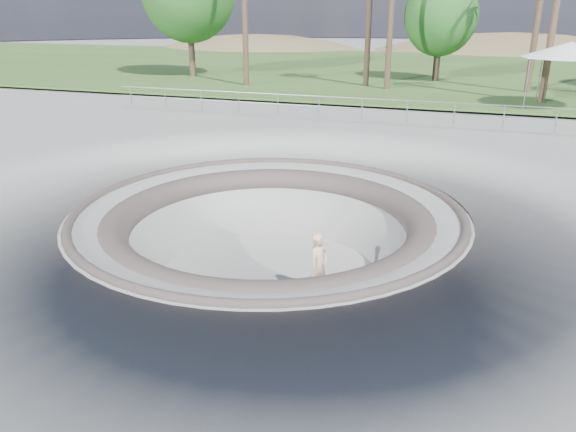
% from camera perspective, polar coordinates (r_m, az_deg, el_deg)
% --- Properties ---
extents(ground, '(180.00, 180.00, 0.00)m').
position_cam_1_polar(ground, '(14.75, -2.00, 0.64)').
color(ground, gray).
rests_on(ground, ground).
extents(skate_bowl, '(14.00, 14.00, 4.10)m').
position_cam_1_polar(skate_bowl, '(15.47, -1.92, -5.75)').
color(skate_bowl, gray).
rests_on(skate_bowl, ground).
extents(grass_strip, '(180.00, 36.00, 0.12)m').
position_cam_1_polar(grass_strip, '(47.47, 12.98, 14.23)').
color(grass_strip, '#345522').
rests_on(grass_strip, ground).
extents(distant_hills, '(103.20, 45.00, 28.60)m').
position_cam_1_polar(distant_hills, '(71.18, 17.69, 9.85)').
color(distant_hills, brown).
rests_on(distant_hills, ground).
extents(safety_railing, '(25.00, 0.06, 1.03)m').
position_cam_1_polar(safety_railing, '(25.82, 7.51, 10.72)').
color(safety_railing, gray).
rests_on(safety_railing, ground).
extents(skateboard, '(0.76, 0.46, 0.08)m').
position_cam_1_polar(skateboard, '(14.29, 3.07, -8.17)').
color(skateboard, olive).
rests_on(skateboard, ground).
extents(skater, '(0.58, 0.71, 1.68)m').
position_cam_1_polar(skater, '(13.90, 3.14, -5.08)').
color(skater, beige).
rests_on(skater, skateboard).
extents(canopy_white, '(6.01, 6.01, 3.14)m').
position_cam_1_polar(canopy_white, '(31.28, 26.76, 14.81)').
color(canopy_white, gray).
rests_on(canopy_white, ground).
extents(bushy_tree_mid, '(4.77, 4.34, 6.88)m').
position_cam_1_polar(bushy_tree_mid, '(40.25, 15.27, 19.04)').
color(bushy_tree_mid, brown).
rests_on(bushy_tree_mid, ground).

